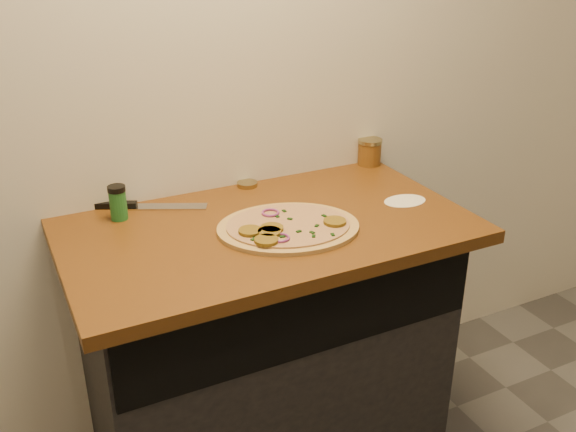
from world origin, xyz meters
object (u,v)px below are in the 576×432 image
chefs_knife (141,206)px  spice_shaker (118,203)px  salsa_jar (370,152)px  pizza (287,227)px

chefs_knife → spice_shaker: spice_shaker is taller
salsa_jar → chefs_knife: bearing=-178.8°
salsa_jar → spice_shaker: bearing=-175.6°
pizza → salsa_jar: size_ratio=5.21×
pizza → spice_shaker: (-0.42, 0.29, 0.04)m
chefs_knife → spice_shaker: (-0.08, -0.05, 0.05)m
salsa_jar → spice_shaker: spice_shaker is taller
chefs_knife → salsa_jar: salsa_jar is taller
pizza → spice_shaker: bearing=144.9°
salsa_jar → spice_shaker: (-0.94, -0.07, 0.00)m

